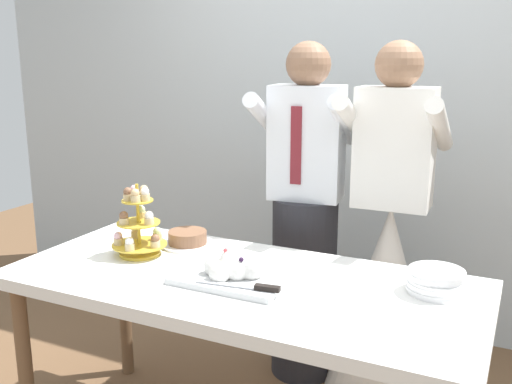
% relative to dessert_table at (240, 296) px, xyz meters
% --- Properties ---
extents(rear_wall, '(5.20, 0.10, 2.90)m').
position_rel_dessert_table_xyz_m(rear_wall, '(0.00, 1.48, 0.75)').
color(rear_wall, silver).
rests_on(rear_wall, ground_plane).
extents(dessert_table, '(1.80, 0.80, 0.78)m').
position_rel_dessert_table_xyz_m(dessert_table, '(0.00, 0.00, 0.00)').
color(dessert_table, white).
rests_on(dessert_table, ground_plane).
extents(cupcake_stand, '(0.23, 0.23, 0.31)m').
position_rel_dessert_table_xyz_m(cupcake_stand, '(-0.50, 0.05, 0.20)').
color(cupcake_stand, gold).
rests_on(cupcake_stand, dessert_table).
extents(main_cake_tray, '(0.43, 0.31, 0.12)m').
position_rel_dessert_table_xyz_m(main_cake_tray, '(-0.00, -0.03, 0.12)').
color(main_cake_tray, silver).
rests_on(main_cake_tray, dessert_table).
extents(plate_stack, '(0.20, 0.20, 0.09)m').
position_rel_dessert_table_xyz_m(plate_stack, '(0.69, 0.17, 0.12)').
color(plate_stack, white).
rests_on(plate_stack, dessert_table).
extents(round_cake, '(0.24, 0.24, 0.07)m').
position_rel_dessert_table_xyz_m(round_cake, '(-0.38, 0.24, 0.10)').
color(round_cake, white).
rests_on(round_cake, dessert_table).
extents(person_groom, '(0.51, 0.54, 1.66)m').
position_rel_dessert_table_xyz_m(person_groom, '(-0.02, 0.73, 0.05)').
color(person_groom, '#232328').
rests_on(person_groom, ground_plane).
extents(person_bride, '(0.56, 0.56, 1.66)m').
position_rel_dessert_table_xyz_m(person_bride, '(0.39, 0.75, -0.12)').
color(person_bride, white).
rests_on(person_bride, ground_plane).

